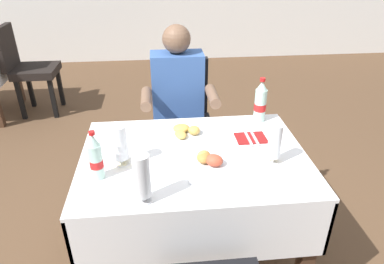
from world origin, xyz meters
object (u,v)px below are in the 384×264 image
(chair_far_diner_seat, at_px, (182,118))
(plate_near_camera, at_px, (210,162))
(plate_far_diner, at_px, (186,132))
(beer_glass_middle, at_px, (142,179))
(main_dining_table, at_px, (194,181))
(cola_bottle_primary, at_px, (260,102))
(cola_bottle_secondary, at_px, (96,158))
(background_chair_right, at_px, (26,65))
(seated_diner_far, at_px, (178,105))
(napkin_cutlery_set, at_px, (251,138))
(beer_glass_right, at_px, (120,145))
(beer_glass_left, at_px, (274,144))

(chair_far_diner_seat, xyz_separation_m, plate_near_camera, (0.07, -0.93, 0.22))
(plate_far_diner, relative_size, beer_glass_middle, 1.10)
(main_dining_table, bearing_deg, chair_far_diner_seat, 90.00)
(beer_glass_middle, xyz_separation_m, cola_bottle_primary, (0.70, 0.70, 0.00))
(beer_glass_middle, bearing_deg, main_dining_table, 53.91)
(cola_bottle_primary, xyz_separation_m, cola_bottle_secondary, (-0.92, -0.51, -0.01))
(cola_bottle_secondary, height_order, background_chair_right, cola_bottle_secondary)
(seated_diner_far, relative_size, beer_glass_middle, 5.38)
(chair_far_diner_seat, height_order, napkin_cutlery_set, chair_far_diner_seat)
(beer_glass_right, relative_size, napkin_cutlery_set, 1.12)
(seated_diner_far, relative_size, cola_bottle_primary, 4.53)
(beer_glass_middle, bearing_deg, beer_glass_right, 110.84)
(cola_bottle_secondary, bearing_deg, beer_glass_left, 2.65)
(cola_bottle_primary, height_order, cola_bottle_secondary, cola_bottle_primary)
(beer_glass_left, xyz_separation_m, beer_glass_right, (-0.76, 0.07, 0.00))
(chair_far_diner_seat, bearing_deg, beer_glass_middle, -102.29)
(main_dining_table, bearing_deg, beer_glass_left, -16.53)
(beer_glass_left, relative_size, background_chair_right, 0.22)
(chair_far_diner_seat, distance_m, napkin_cutlery_set, 0.79)
(background_chair_right, bearing_deg, plate_far_diner, -52.91)
(plate_near_camera, distance_m, cola_bottle_secondary, 0.55)
(beer_glass_right, bearing_deg, cola_bottle_primary, 26.26)
(main_dining_table, height_order, cola_bottle_secondary, cola_bottle_secondary)
(seated_diner_far, bearing_deg, cola_bottle_primary, -36.80)
(napkin_cutlery_set, bearing_deg, main_dining_table, -158.62)
(main_dining_table, xyz_separation_m, beer_glass_left, (0.39, -0.11, 0.28))
(beer_glass_left, bearing_deg, plate_far_diner, 141.88)
(plate_near_camera, relative_size, beer_glass_middle, 1.08)
(beer_glass_right, bearing_deg, background_chair_right, 117.60)
(beer_glass_right, relative_size, cola_bottle_primary, 0.77)
(chair_far_diner_seat, bearing_deg, plate_far_diner, -92.40)
(chair_far_diner_seat, distance_m, plate_far_diner, 0.65)
(plate_near_camera, xyz_separation_m, beer_glass_left, (0.32, -0.00, 0.09))
(plate_near_camera, xyz_separation_m, napkin_cutlery_set, (0.27, 0.25, -0.02))
(plate_far_diner, distance_m, beer_glass_left, 0.53)
(plate_near_camera, relative_size, cola_bottle_primary, 0.91)
(main_dining_table, relative_size, beer_glass_middle, 5.05)
(cola_bottle_secondary, bearing_deg, chair_far_diner_seat, 64.17)
(beer_glass_left, bearing_deg, chair_far_diner_seat, 112.44)
(beer_glass_left, xyz_separation_m, cola_bottle_primary, (0.06, 0.47, 0.01))
(background_chair_right, bearing_deg, napkin_cutlery_set, -48.00)
(main_dining_table, relative_size, chair_far_diner_seat, 1.22)
(plate_far_diner, distance_m, beer_glass_middle, 0.61)
(plate_far_diner, bearing_deg, cola_bottle_secondary, -140.89)
(chair_far_diner_seat, distance_m, cola_bottle_secondary, 1.12)
(beer_glass_right, bearing_deg, seated_diner_far, 66.20)
(plate_near_camera, xyz_separation_m, beer_glass_middle, (-0.32, -0.24, 0.09))
(beer_glass_middle, bearing_deg, beer_glass_left, 20.16)
(seated_diner_far, distance_m, beer_glass_left, 0.94)
(plate_far_diner, bearing_deg, beer_glass_middle, -112.34)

